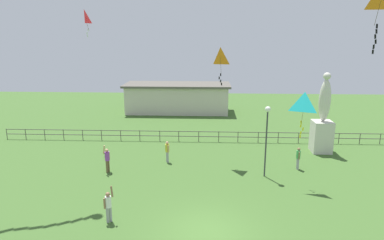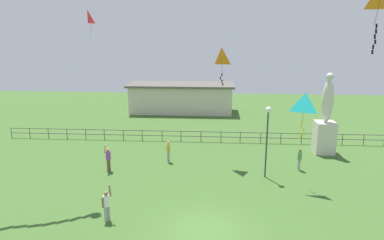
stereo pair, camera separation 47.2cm
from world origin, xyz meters
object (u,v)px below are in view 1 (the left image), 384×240
Objects in this scene: person_0 at (107,158)px; person_1 at (298,157)px; kite_2 at (381,0)px; person_2 at (108,205)px; lamppost at (267,127)px; kite_3 at (85,17)px; kite_0 at (220,58)px; statue_monument at (322,125)px; person_3 at (167,150)px; kite_1 at (304,104)px.

person_0 is 13.07m from person_1.
person_2 is at bearing -178.26° from kite_2.
kite_3 reaches higher than lamppost.
kite_0 is at bearing 17.09° from person_0.
statue_monument is at bearing 54.25° from person_1.
lamppost is at bearing -40.55° from kite_0.
kite_2 reaches higher than statue_monument.
lamppost is 10.85m from person_2.
kite_2 is at bearing -23.07° from person_0.
kite_0 is 0.88× the size of kite_2.
person_1 is at bearing -5.69° from person_3.
person_2 is (-13.88, -11.30, -1.24)m from statue_monument.
statue_monument is 4.06× the size of person_1.
person_2 is 0.64× the size of kite_2.
kite_2 is (13.97, -5.95, 9.49)m from person_0.
kite_2 is at bearing -82.35° from person_1.
kite_1 is at bearing -19.19° from lamppost.
person_3 is at bearing 77.04° from person_2.
kite_2 reaches higher than person_3.
person_1 is (13.02, 1.15, -0.09)m from person_0.
person_0 reaches higher than person_1.
kite_3 is at bearing 115.77° from person_0.
person_2 is 0.87× the size of kite_3.
person_2 is (-8.62, -6.11, -2.46)m from lamppost.
person_1 is 0.58× the size of kite_1.
kite_2 is (12.08, 0.37, 9.53)m from person_2.
kite_1 is (4.99, -3.24, -2.48)m from kite_0.
kite_0 reaches higher than lamppost.
kite_2 reaches higher than person_1.
person_2 reaches higher than person_1.
kite_2 is at bearing -38.33° from person_3.
person_0 is at bearing 178.86° from lamppost.
lamppost is 16.85m from kite_3.
kite_0 reaches higher than person_0.
kite_3 reaches higher than person_1.
kite_1 is 18.25m from kite_3.
statue_monument is at bearing -4.84° from kite_3.
kite_0 is at bearing -21.65° from kite_3.
statue_monument reaches higher than person_3.
kite_3 is (-10.74, 4.26, 2.95)m from kite_0.
lamppost is at bearing -135.33° from statue_monument.
statue_monument is at bearing 80.64° from kite_2.
kite_2 reaches higher than person_2.
kite_2 is (0.95, -7.10, 9.58)m from person_1.
person_3 is 16.08m from kite_2.
person_2 is 1.18× the size of person_3.
person_3 is at bearing 141.67° from kite_2.
person_2 is 0.72× the size of kite_0.
lamppost is at bearing -151.37° from person_1.
kite_3 is at bearing 153.61° from lamppost.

